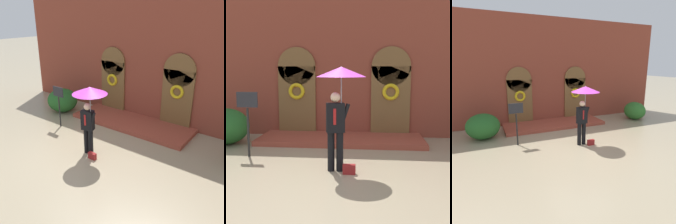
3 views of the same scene
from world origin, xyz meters
The scene contains 6 objects.
ground_plane centered at (0.00, 0.00, 0.00)m, with size 80.00×80.00×0.00m, color tan.
building_facade centered at (0.00, 4.15, 2.68)m, with size 14.00×2.30×5.60m.
person_with_umbrella centered at (0.25, 0.19, 1.91)m, with size 1.10×1.10×2.36m.
handbag centered at (0.48, -0.01, 0.11)m, with size 0.28×0.12×0.22m, color maroon.
sign_post centered at (-2.26, 1.11, 1.16)m, with size 0.56×0.06×1.72m.
shrub_left centered at (-3.51, 2.41, 0.55)m, with size 1.43×1.40×1.11m, color #235B23.
Camera 1 is at (5.22, -5.26, 4.44)m, focal length 40.00 mm.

